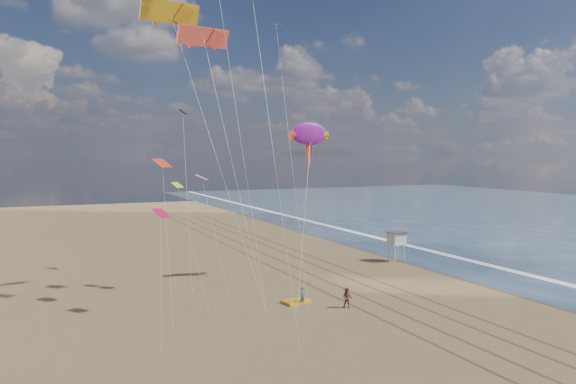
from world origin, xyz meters
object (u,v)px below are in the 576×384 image
object	(u,v)px
lifeguard_stand	(396,239)
kite_flyer_a	(303,296)
grounded_kite	(297,301)
show_kite	(309,134)
kite_flyer_b	(347,298)

from	to	relation	value
lifeguard_stand	kite_flyer_a	xyz separation A→B (m)	(-19.44, -13.37, -2.06)
grounded_kite	show_kite	bearing A→B (deg)	49.15
grounded_kite	kite_flyer_b	distance (m)	4.77
grounded_kite	show_kite	size ratio (longest dim) A/B	0.12
lifeguard_stand	grounded_kite	distance (m)	23.53
lifeguard_stand	kite_flyer_a	distance (m)	23.68
show_kite	kite_flyer_b	size ratio (longest dim) A/B	11.04
kite_flyer_a	kite_flyer_b	size ratio (longest dim) A/B	0.90
grounded_kite	kite_flyer_a	world-z (taller)	kite_flyer_a
grounded_kite	lifeguard_stand	bearing A→B (deg)	24.68
grounded_kite	kite_flyer_a	xyz separation A→B (m)	(0.24, -0.75, 0.68)
grounded_kite	kite_flyer_b	size ratio (longest dim) A/B	1.34
grounded_kite	kite_flyer_b	xyz separation A→B (m)	(3.28, -3.38, 0.77)
kite_flyer_a	kite_flyer_b	world-z (taller)	kite_flyer_b
show_kite	kite_flyer_a	size ratio (longest dim) A/B	12.32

